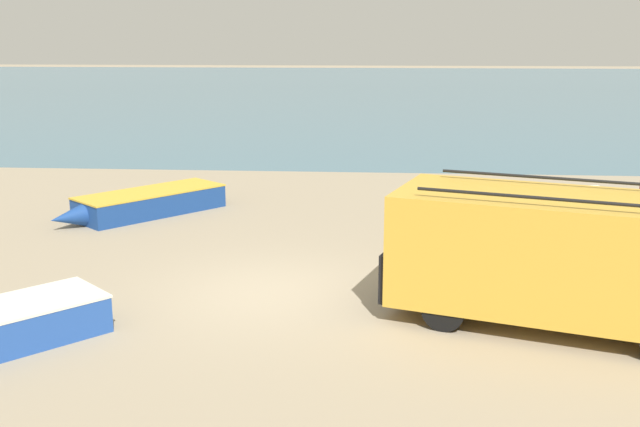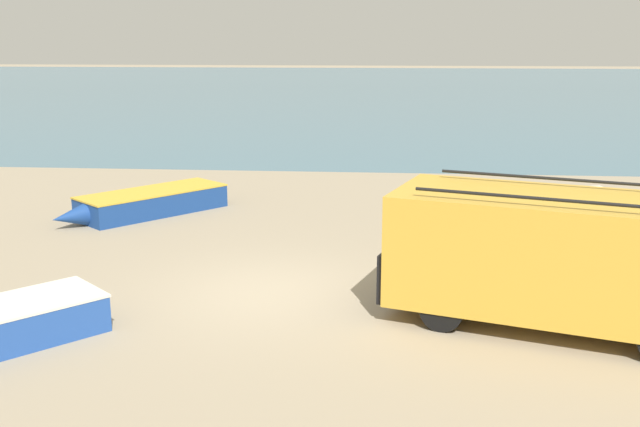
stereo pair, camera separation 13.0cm
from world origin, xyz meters
TOP-DOWN VIEW (x-y plane):
  - ground_plane at (0.00, 0.00)m, footprint 200.00×200.00m
  - sea_water at (0.00, 52.00)m, footprint 120.00×80.00m
  - parked_van at (4.54, -1.02)m, footprint 5.46×3.54m
  - fishing_rowboat_0 at (6.21, 6.00)m, footprint 3.95×2.30m
  - fishing_rowboat_1 at (-4.04, 5.64)m, footprint 3.68×4.03m

SIDE VIEW (x-z plane):
  - ground_plane at x=0.00m, z-range 0.00..0.00m
  - sea_water at x=0.00m, z-range 0.00..0.01m
  - fishing_rowboat_1 at x=-4.04m, z-range 0.00..0.59m
  - fishing_rowboat_0 at x=6.21m, z-range 0.00..0.64m
  - parked_van at x=4.54m, z-range 0.05..2.23m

